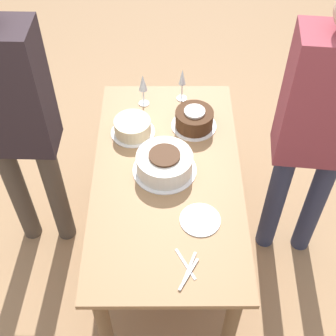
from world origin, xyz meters
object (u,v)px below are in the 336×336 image
object	(u,v)px
person_cutting	(322,123)
person_watching	(12,114)
wine_glass_far	(183,80)
cake_center_white	(165,163)
wine_glass_near	(144,84)
cake_back_decorated	(133,127)
cake_front_chocolate	(195,119)

from	to	relation	value
person_cutting	person_watching	world-z (taller)	person_cutting
wine_glass_far	cake_center_white	bearing A→B (deg)	169.86
wine_glass_near	person_watching	size ratio (longest dim) A/B	0.12
cake_back_decorated	person_cutting	distance (m)	0.97
person_cutting	person_watching	size ratio (longest dim) A/B	1.01
cake_center_white	person_watching	distance (m)	0.78
cake_center_white	cake_front_chocolate	bearing A→B (deg)	-26.51
wine_glass_near	cake_back_decorated	bearing A→B (deg)	167.64
wine_glass_near	person_cutting	world-z (taller)	person_cutting
cake_front_chocolate	wine_glass_far	size ratio (longest dim) A/B	1.20
cake_front_chocolate	person_cutting	size ratio (longest dim) A/B	0.15
cake_center_white	person_cutting	xyz separation A→B (m)	(0.03, -0.74, 0.24)
cake_front_chocolate	person_cutting	world-z (taller)	person_cutting
person_cutting	wine_glass_far	bearing A→B (deg)	-33.14
wine_glass_far	person_watching	size ratio (longest dim) A/B	0.12
cake_front_chocolate	wine_glass_far	world-z (taller)	wine_glass_far
person_watching	wine_glass_near	bearing A→B (deg)	35.20
cake_back_decorated	wine_glass_far	size ratio (longest dim) A/B	1.16
cake_center_white	wine_glass_far	distance (m)	0.57
person_cutting	person_watching	xyz separation A→B (m)	(0.07, 1.47, -0.01)
cake_front_chocolate	person_watching	world-z (taller)	person_watching
cake_front_chocolate	cake_back_decorated	world-z (taller)	cake_front_chocolate
cake_front_chocolate	cake_back_decorated	distance (m)	0.34
wine_glass_near	person_cutting	bearing A→B (deg)	-119.32
wine_glass_near	cake_center_white	bearing A→B (deg)	-166.78
cake_front_chocolate	person_watching	bearing A→B (deg)	103.57
cake_center_white	person_watching	size ratio (longest dim) A/B	0.19
wine_glass_far	cake_back_decorated	bearing A→B (deg)	136.10
cake_center_white	person_cutting	bearing A→B (deg)	-87.33
cake_center_white	wine_glass_far	world-z (taller)	wine_glass_far
person_cutting	cake_front_chocolate	bearing A→B (deg)	-20.49
cake_back_decorated	wine_glass_near	bearing A→B (deg)	-12.36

